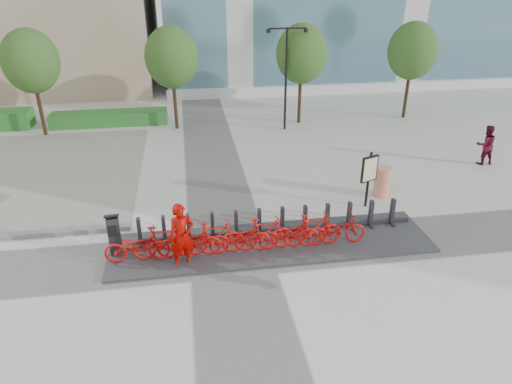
{
  "coord_description": "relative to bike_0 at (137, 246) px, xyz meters",
  "views": [
    {
      "loc": [
        -1.0,
        -11.14,
        7.49
      ],
      "look_at": [
        1.0,
        1.5,
        1.2
      ],
      "focal_mm": 32.0,
      "sensor_mm": 36.0,
      "label": 1
    }
  ],
  "objects": [
    {
      "name": "construction_barrel",
      "position": [
        8.44,
        2.98,
        -0.0
      ],
      "size": [
        0.72,
        0.72,
        1.1
      ],
      "primitive_type": "cylinder",
      "rotation": [
        0.0,
        0.0,
        -0.3
      ],
      "color": "#F7420A",
      "rests_on": "ground"
    },
    {
      "name": "tree_1",
      "position": [
        1.1,
        12.05,
        3.04
      ],
      "size": [
        2.6,
        2.6,
        5.1
      ],
      "color": "#3B2919",
      "rests_on": "ground"
    },
    {
      "name": "tree_3",
      "position": [
        13.6,
        12.05,
        3.04
      ],
      "size": [
        2.6,
        2.6,
        5.1
      ],
      "color": "#3B2919",
      "rests_on": "ground"
    },
    {
      "name": "map_sign",
      "position": [
        7.6,
        2.26,
        0.78
      ],
      "size": [
        0.65,
        0.33,
        2.01
      ],
      "rotation": [
        0.0,
        0.0,
        0.37
      ],
      "color": "black",
      "rests_on": "ground"
    },
    {
      "name": "bike_3",
      "position": [
        2.16,
        0.0,
        0.05
      ],
      "size": [
        1.75,
        0.49,
        1.05
      ],
      "primitive_type": "imported",
      "rotation": [
        0.0,
        0.0,
        1.57
      ],
      "color": "#BC0E0A",
      "rests_on": "dock_pad"
    },
    {
      "name": "bike_0",
      "position": [
        0.0,
        0.0,
        0.0
      ],
      "size": [
        1.8,
        0.63,
        0.95
      ],
      "primitive_type": "imported",
      "rotation": [
        0.0,
        0.0,
        1.57
      ],
      "color": "#BC0E0A",
      "rests_on": "dock_pad"
    },
    {
      "name": "bike_5",
      "position": [
        3.6,
        0.0,
        0.05
      ],
      "size": [
        1.75,
        0.49,
        1.05
      ],
      "primitive_type": "imported",
      "rotation": [
        0.0,
        0.0,
        1.57
      ],
      "color": "#BC0E0A",
      "rests_on": "dock_pad"
    },
    {
      "name": "bike_1",
      "position": [
        0.72,
        0.0,
        0.05
      ],
      "size": [
        1.75,
        0.49,
        1.05
      ],
      "primitive_type": "imported",
      "rotation": [
        0.0,
        0.0,
        1.57
      ],
      "color": "#BC0E0A",
      "rests_on": "dock_pad"
    },
    {
      "name": "tree_2",
      "position": [
        7.6,
        12.05,
        3.04
      ],
      "size": [
        2.6,
        2.6,
        5.1
      ],
      "color": "#3B2919",
      "rests_on": "ground"
    },
    {
      "name": "bike_7",
      "position": [
        5.04,
        0.0,
        0.05
      ],
      "size": [
        1.75,
        0.49,
        1.05
      ],
      "primitive_type": "imported",
      "rotation": [
        0.0,
        0.0,
        1.57
      ],
      "color": "#BC0E0A",
      "rests_on": "dock_pad"
    },
    {
      "name": "pedestrian",
      "position": [
        13.92,
        5.18,
        0.3
      ],
      "size": [
        0.87,
        0.7,
        1.7
      ],
      "primitive_type": "imported",
      "rotation": [
        0.0,
        0.0,
        3.07
      ],
      "color": "#4D0D1E",
      "rests_on": "ground"
    },
    {
      "name": "bike_4",
      "position": [
        2.88,
        0.0,
        0.0
      ],
      "size": [
        1.8,
        0.63,
        0.95
      ],
      "primitive_type": "imported",
      "rotation": [
        0.0,
        0.0,
        1.57
      ],
      "color": "#BC0E0A",
      "rests_on": "dock_pad"
    },
    {
      "name": "worker_red",
      "position": [
        1.26,
        -0.34,
        0.4
      ],
      "size": [
        0.8,
        0.64,
        1.91
      ],
      "primitive_type": "imported",
      "rotation": [
        0.0,
        0.0,
        0.29
      ],
      "color": "#9D0500",
      "rests_on": "ground"
    },
    {
      "name": "kiosk",
      "position": [
        -0.65,
        0.47,
        0.15
      ],
      "size": [
        0.43,
        0.37,
        1.31
      ],
      "rotation": [
        0.0,
        0.0,
        0.1
      ],
      "color": "#242429",
      "rests_on": "dock_pad"
    },
    {
      "name": "bike_8",
      "position": [
        5.76,
        0.0,
        0.0
      ],
      "size": [
        1.8,
        0.63,
        0.95
      ],
      "primitive_type": "imported",
      "rotation": [
        0.0,
        0.0,
        1.57
      ],
      "color": "#BC0E0A",
      "rests_on": "dock_pad"
    },
    {
      "name": "dock_rail_posts",
      "position": [
        3.96,
        0.82,
        -0.05
      ],
      "size": [
        8.02,
        0.5,
        0.85
      ],
      "primitive_type": null,
      "color": "#242429",
      "rests_on": "dock_pad"
    },
    {
      "name": "bike_6",
      "position": [
        4.32,
        0.0,
        0.0
      ],
      "size": [
        1.8,
        0.63,
        0.95
      ],
      "primitive_type": "imported",
      "rotation": [
        0.0,
        0.0,
        1.57
      ],
      "color": "#BC0E0A",
      "rests_on": "dock_pad"
    },
    {
      "name": "dock_pad",
      "position": [
        3.9,
        0.35,
        -0.51
      ],
      "size": [
        9.6,
        2.4,
        0.08
      ],
      "primitive_type": "cube",
      "color": "#36363B",
      "rests_on": "ground"
    },
    {
      "name": "bike_2",
      "position": [
        1.44,
        0.0,
        0.0
      ],
      "size": [
        1.8,
        0.63,
        0.95
      ],
      "primitive_type": "imported",
      "rotation": [
        0.0,
        0.0,
        1.57
      ],
      "color": "#BC0E0A",
      "rests_on": "dock_pad"
    },
    {
      "name": "hedge_b",
      "position": [
        -2.4,
        13.25,
        -0.2
      ],
      "size": [
        6.0,
        1.2,
        0.7
      ],
      "primitive_type": "cube",
      "color": "#1E671B",
      "rests_on": "ground"
    },
    {
      "name": "tree_0",
      "position": [
        -5.4,
        12.05,
        3.04
      ],
      "size": [
        2.6,
        2.6,
        5.1
      ],
      "color": "#3B2919",
      "rests_on": "ground"
    },
    {
      "name": "streetlamp",
      "position": [
        6.6,
        11.05,
        2.58
      ],
      "size": [
        2.0,
        0.2,
        5.0
      ],
      "color": "black",
      "rests_on": "ground"
    },
    {
      "name": "ground",
      "position": [
        2.6,
        0.05,
        -0.55
      ],
      "size": [
        120.0,
        120.0,
        0.0
      ],
      "primitive_type": "plane",
      "color": "beige"
    }
  ]
}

